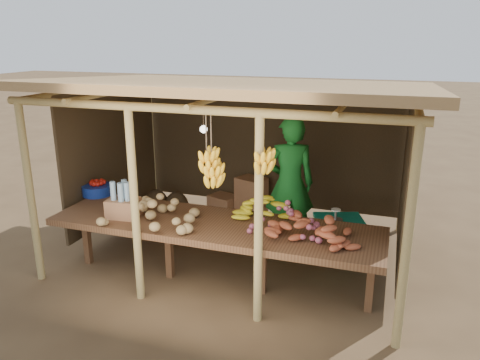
% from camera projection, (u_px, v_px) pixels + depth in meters
% --- Properties ---
extents(ground, '(60.00, 60.00, 0.00)m').
position_uv_depth(ground, '(240.00, 252.00, 6.54)').
color(ground, brown).
rests_on(ground, ground).
extents(stall_structure, '(4.70, 3.50, 2.43)m').
position_uv_depth(stall_structure, '(244.00, 114.00, 6.06)').
color(stall_structure, tan).
rests_on(stall_structure, ground).
extents(counter, '(3.90, 1.05, 0.80)m').
position_uv_depth(counter, '(214.00, 228.00, 5.46)').
color(counter, brown).
rests_on(counter, ground).
extents(potato_heap, '(1.13, 0.72, 0.37)m').
position_uv_depth(potato_heap, '(153.00, 208.00, 5.40)').
color(potato_heap, '#977C4E').
rests_on(potato_heap, counter).
extents(sweet_potato_heap, '(0.94, 0.58, 0.36)m').
position_uv_depth(sweet_potato_heap, '(311.00, 223.00, 4.97)').
color(sweet_potato_heap, '#A54B2A').
rests_on(sweet_potato_heap, counter).
extents(onion_heap, '(0.91, 0.74, 0.36)m').
position_uv_depth(onion_heap, '(287.00, 217.00, 5.14)').
color(onion_heap, '#AC5468').
rests_on(onion_heap, counter).
extents(banana_pile, '(0.75, 0.61, 0.35)m').
position_uv_depth(banana_pile, '(262.00, 207.00, 5.46)').
color(banana_pile, yellow).
rests_on(banana_pile, counter).
extents(tomato_basin, '(0.39, 0.39, 0.21)m').
position_uv_depth(tomato_basin, '(97.00, 189.00, 6.40)').
color(tomato_basin, navy).
rests_on(tomato_basin, counter).
extents(bottle_box, '(0.39, 0.32, 0.45)m').
position_uv_depth(bottle_box, '(123.00, 203.00, 5.58)').
color(bottle_box, '#A16D48').
rests_on(bottle_box, counter).
extents(vendor, '(0.80, 0.66, 1.89)m').
position_uv_depth(vendor, '(289.00, 184.00, 6.41)').
color(vendor, '#1A7828').
rests_on(vendor, ground).
extents(tarp_crate, '(0.76, 0.71, 0.75)m').
position_uv_depth(tarp_crate, '(338.00, 238.00, 6.25)').
color(tarp_crate, brown).
rests_on(tarp_crate, ground).
extents(carton_stack, '(1.01, 0.48, 0.70)m').
position_uv_depth(carton_stack, '(242.00, 201.00, 7.65)').
color(carton_stack, '#A16D48').
rests_on(carton_stack, ground).
extents(burlap_sacks, '(0.78, 0.41, 0.55)m').
position_uv_depth(burlap_sacks, '(166.00, 204.00, 7.71)').
color(burlap_sacks, '#42331E').
rests_on(burlap_sacks, ground).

